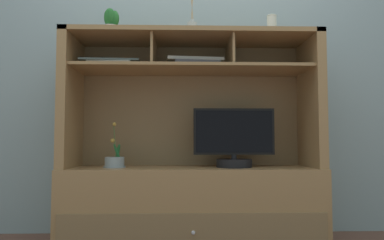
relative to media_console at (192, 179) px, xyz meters
The scene contains 9 objects.
back_wall 1.02m from the media_console, 90.00° to the left, with size 6.00×0.02×2.80m, color #859A9F.
media_console is the anchor object (origin of this frame).
tv_monitor 0.37m from the media_console, ahead, with size 0.54×0.24×0.39m.
potted_orchid 0.53m from the media_console, behind, with size 0.15×0.15×0.30m.
magazine_stack_left 0.78m from the media_console, 67.02° to the right, with size 0.39×0.32×0.05m.
magazine_stack_centre 0.95m from the media_console, behind, with size 0.40×0.25×0.05m.
diffuser_bottle 1.03m from the media_console, 90.00° to the right, with size 0.07×0.07×0.29m.
potted_succulent 1.20m from the media_console, behind, with size 0.11×0.11×0.18m.
ceramic_vase 1.18m from the media_console, ahead, with size 0.07×0.07×0.14m.
Camera 1 is at (-0.07, -2.40, 0.67)m, focal length 33.36 mm.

